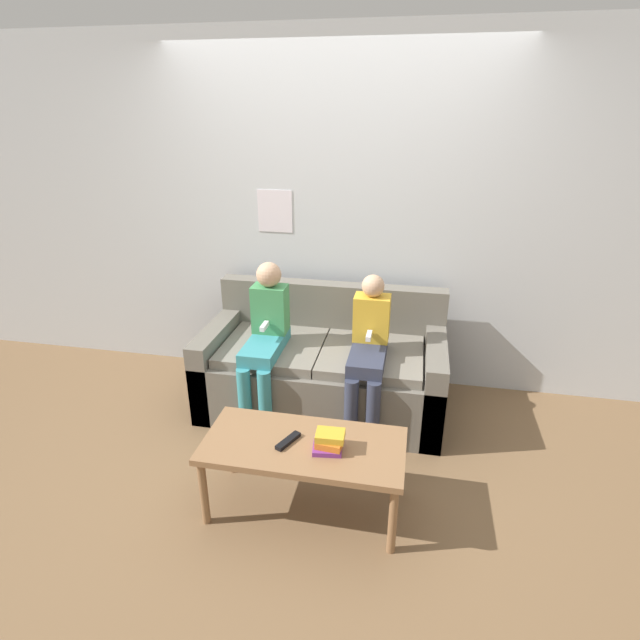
{
  "coord_description": "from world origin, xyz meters",
  "views": [
    {
      "loc": [
        0.6,
        -2.63,
        2.09
      ],
      "look_at": [
        0.0,
        0.41,
        0.75
      ],
      "focal_mm": 28.0,
      "sensor_mm": 36.0,
      "label": 1
    }
  ],
  "objects_px": {
    "person_left": "(265,336)",
    "person_right": "(368,349)",
    "couch": "(324,369)",
    "tv_remote": "(288,441)",
    "coffee_table": "(304,450)"
  },
  "relations": [
    {
      "from": "person_left",
      "to": "person_right",
      "type": "distance_m",
      "value": 0.71
    },
    {
      "from": "couch",
      "to": "tv_remote",
      "type": "distance_m",
      "value": 1.09
    },
    {
      "from": "coffee_table",
      "to": "person_left",
      "type": "distance_m",
      "value": 1.0
    },
    {
      "from": "person_right",
      "to": "person_left",
      "type": "bearing_deg",
      "value": 179.18
    },
    {
      "from": "coffee_table",
      "to": "tv_remote",
      "type": "xyz_separation_m",
      "value": [
        -0.08,
        -0.01,
        0.06
      ]
    },
    {
      "from": "coffee_table",
      "to": "person_right",
      "type": "relative_size",
      "value": 1.0
    },
    {
      "from": "person_right",
      "to": "tv_remote",
      "type": "xyz_separation_m",
      "value": [
        -0.33,
        -0.86,
        -0.15
      ]
    },
    {
      "from": "coffee_table",
      "to": "person_right",
      "type": "distance_m",
      "value": 0.91
    },
    {
      "from": "coffee_table",
      "to": "person_left",
      "type": "bearing_deg",
      "value": 118.45
    },
    {
      "from": "coffee_table",
      "to": "person_right",
      "type": "xyz_separation_m",
      "value": [
        0.25,
        0.85,
        0.21
      ]
    },
    {
      "from": "couch",
      "to": "person_right",
      "type": "xyz_separation_m",
      "value": [
        0.34,
        -0.21,
        0.31
      ]
    },
    {
      "from": "person_left",
      "to": "tv_remote",
      "type": "relative_size",
      "value": 6.5
    },
    {
      "from": "couch",
      "to": "coffee_table",
      "type": "xyz_separation_m",
      "value": [
        0.09,
        -1.06,
        0.09
      ]
    },
    {
      "from": "coffee_table",
      "to": "person_left",
      "type": "height_order",
      "value": "person_left"
    },
    {
      "from": "couch",
      "to": "person_right",
      "type": "height_order",
      "value": "person_right"
    }
  ]
}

